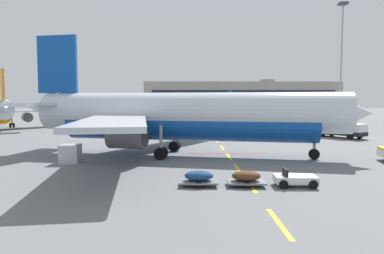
{
  "coord_description": "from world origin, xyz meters",
  "views": [
    {
      "loc": [
        13.92,
        -13.7,
        5.4
      ],
      "look_at": [
        14.47,
        22.74,
        2.67
      ],
      "focal_mm": 32.78,
      "sensor_mm": 36.0,
      "label": 1
    }
  ],
  "objects_px": {
    "baggage_train": "(247,178)",
    "catering_truck": "(288,126)",
    "apron_light_mast_far": "(342,50)",
    "airliner_mid_left": "(221,108)",
    "uld_cargo_container": "(70,154)",
    "ground_power_truck": "(339,126)",
    "airliner_foreground": "(182,116)"
  },
  "relations": [
    {
      "from": "baggage_train",
      "to": "apron_light_mast_far",
      "type": "xyz_separation_m",
      "value": [
        30.47,
        56.09,
        16.03
      ]
    },
    {
      "from": "catering_truck",
      "to": "apron_light_mast_far",
      "type": "relative_size",
      "value": 0.26
    },
    {
      "from": "airliner_mid_left",
      "to": "ground_power_truck",
      "type": "bearing_deg",
      "value": -81.31
    },
    {
      "from": "airliner_foreground",
      "to": "ground_power_truck",
      "type": "xyz_separation_m",
      "value": [
        22.87,
        16.46,
        -2.3
      ]
    },
    {
      "from": "ground_power_truck",
      "to": "uld_cargo_container",
      "type": "relative_size",
      "value": 4.43
    },
    {
      "from": "catering_truck",
      "to": "uld_cargo_container",
      "type": "height_order",
      "value": "catering_truck"
    },
    {
      "from": "airliner_mid_left",
      "to": "apron_light_mast_far",
      "type": "xyz_separation_m",
      "value": [
        22.43,
        -42.12,
        13.51
      ]
    },
    {
      "from": "airliner_foreground",
      "to": "ground_power_truck",
      "type": "bearing_deg",
      "value": 35.75
    },
    {
      "from": "catering_truck",
      "to": "apron_light_mast_far",
      "type": "distance_m",
      "value": 35.15
    },
    {
      "from": "baggage_train",
      "to": "airliner_mid_left",
      "type": "bearing_deg",
      "value": 85.32
    },
    {
      "from": "airliner_foreground",
      "to": "baggage_train",
      "type": "height_order",
      "value": "airliner_foreground"
    },
    {
      "from": "baggage_train",
      "to": "catering_truck",
      "type": "bearing_deg",
      "value": 69.38
    },
    {
      "from": "ground_power_truck",
      "to": "baggage_train",
      "type": "height_order",
      "value": "ground_power_truck"
    },
    {
      "from": "airliner_mid_left",
      "to": "baggage_train",
      "type": "height_order",
      "value": "airliner_mid_left"
    },
    {
      "from": "airliner_foreground",
      "to": "baggage_train",
      "type": "relative_size",
      "value": 4.0
    },
    {
      "from": "uld_cargo_container",
      "to": "apron_light_mast_far",
      "type": "distance_m",
      "value": 66.93
    },
    {
      "from": "ground_power_truck",
      "to": "baggage_train",
      "type": "bearing_deg",
      "value": -122.6
    },
    {
      "from": "ground_power_truck",
      "to": "apron_light_mast_far",
      "type": "xyz_separation_m",
      "value": [
        11.87,
        27.0,
        14.91
      ]
    },
    {
      "from": "catering_truck",
      "to": "baggage_train",
      "type": "bearing_deg",
      "value": -110.62
    },
    {
      "from": "catering_truck",
      "to": "ground_power_truck",
      "type": "bearing_deg",
      "value": -11.49
    },
    {
      "from": "apron_light_mast_far",
      "to": "uld_cargo_container",
      "type": "bearing_deg",
      "value": -133.07
    },
    {
      "from": "airliner_mid_left",
      "to": "baggage_train",
      "type": "relative_size",
      "value": 3.0
    },
    {
      "from": "baggage_train",
      "to": "uld_cargo_container",
      "type": "distance_m",
      "value": 16.37
    },
    {
      "from": "catering_truck",
      "to": "baggage_train",
      "type": "relative_size",
      "value": 0.82
    },
    {
      "from": "baggage_train",
      "to": "apron_light_mast_far",
      "type": "distance_m",
      "value": 65.81
    },
    {
      "from": "uld_cargo_container",
      "to": "ground_power_truck",
      "type": "bearing_deg",
      "value": 32.23
    },
    {
      "from": "ground_power_truck",
      "to": "apron_light_mast_far",
      "type": "height_order",
      "value": "apron_light_mast_far"
    },
    {
      "from": "catering_truck",
      "to": "baggage_train",
      "type": "height_order",
      "value": "catering_truck"
    },
    {
      "from": "catering_truck",
      "to": "airliner_foreground",
      "type": "bearing_deg",
      "value": -131.33
    },
    {
      "from": "airliner_mid_left",
      "to": "airliner_foreground",
      "type": "bearing_deg",
      "value": -98.18
    },
    {
      "from": "catering_truck",
      "to": "uld_cargo_container",
      "type": "distance_m",
      "value": 33.62
    },
    {
      "from": "uld_cargo_container",
      "to": "apron_light_mast_far",
      "type": "height_order",
      "value": "apron_light_mast_far"
    }
  ]
}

